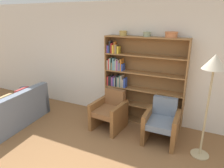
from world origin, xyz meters
The scene contains 9 objects.
wall_back centered at (0.00, 2.71, 1.38)m, with size 12.00×0.06×2.75m.
bookshelf centered at (0.14, 2.54, 0.97)m, with size 1.82×0.30×2.00m.
bowl_cream centered at (-0.19, 2.52, 2.06)m, with size 0.18×0.18×0.11m.
bowl_copper centered at (0.36, 2.52, 2.06)m, with size 0.17×0.17×0.10m.
bowl_sage centered at (0.85, 2.52, 2.07)m, with size 0.26×0.26×0.12m.
couch centered at (-2.34, 1.12, 0.30)m, with size 0.96×1.76×0.82m.
armchair_leather centered at (-0.25, 1.96, 0.39)m, with size 0.70×0.74×0.85m.
armchair_cushioned centered at (0.91, 1.96, 0.39)m, with size 0.65×0.69×0.85m.
floor_lamp centered at (1.67, 1.78, 1.59)m, with size 0.37×0.37×1.85m.
Camera 1 is at (1.53, -1.66, 2.38)m, focal length 32.00 mm.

